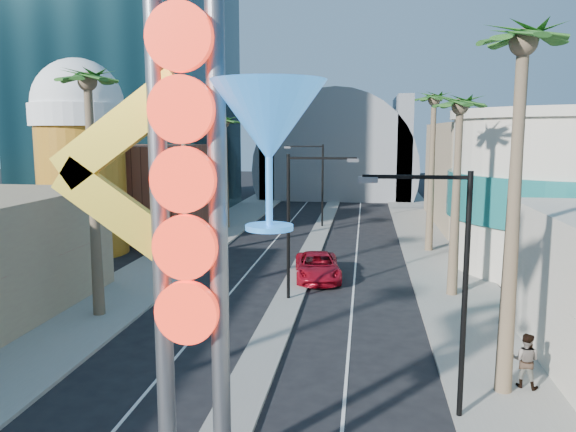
# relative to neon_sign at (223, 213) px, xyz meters

# --- Properties ---
(sidewalk_west) EXTENTS (5.00, 100.00, 0.15)m
(sidewalk_west) POSITION_rel_neon_sign_xyz_m (-10.32, 32.04, -7.23)
(sidewalk_west) COLOR gray
(sidewalk_west) RESTS_ON ground
(sidewalk_east) EXTENTS (5.00, 100.00, 0.15)m
(sidewalk_east) POSITION_rel_neon_sign_xyz_m (8.68, 32.04, -7.23)
(sidewalk_east) COLOR gray
(sidewalk_east) RESTS_ON ground
(median) EXTENTS (1.60, 84.00, 0.15)m
(median) POSITION_rel_neon_sign_xyz_m (-0.82, 35.04, -7.23)
(median) COLOR gray
(median) RESTS_ON ground
(brick_filler_west) EXTENTS (10.00, 10.00, 8.00)m
(brick_filler_west) POSITION_rel_neon_sign_xyz_m (-16.82, 35.04, -3.31)
(brick_filler_west) COLOR brown
(brick_filler_west) RESTS_ON ground
(filler_east) EXTENTS (10.00, 20.00, 10.00)m
(filler_east) POSITION_rel_neon_sign_xyz_m (15.18, 45.04, -2.31)
(filler_east) COLOR #977D61
(filler_east) RESTS_ON ground
(beer_mug) EXTENTS (7.00, 7.00, 14.50)m
(beer_mug) POSITION_rel_neon_sign_xyz_m (-17.82, 27.04, 0.54)
(beer_mug) COLOR #B96C18
(beer_mug) RESTS_ON ground
(turquoise_building) EXTENTS (16.60, 16.60, 10.60)m
(turquoise_building) POSITION_rel_neon_sign_xyz_m (17.18, 27.04, -2.06)
(turquoise_building) COLOR beige
(turquoise_building) RESTS_ON ground
(canopy) EXTENTS (22.00, 16.00, 22.00)m
(canopy) POSITION_rel_neon_sign_xyz_m (-0.82, 69.04, -3.00)
(canopy) COLOR slate
(canopy) RESTS_ON ground
(neon_sign) EXTENTS (6.53, 2.60, 12.55)m
(neon_sign) POSITION_rel_neon_sign_xyz_m (0.00, 0.00, 0.00)
(neon_sign) COLOR gray
(neon_sign) RESTS_ON ground
(streetlight_0) EXTENTS (3.79, 0.25, 8.00)m
(streetlight_0) POSITION_rel_neon_sign_xyz_m (-0.27, 17.04, -2.43)
(streetlight_0) COLOR black
(streetlight_0) RESTS_ON ground
(streetlight_1) EXTENTS (3.79, 0.25, 8.00)m
(streetlight_1) POSITION_rel_neon_sign_xyz_m (-1.36, 41.04, -2.43)
(streetlight_1) COLOR black
(streetlight_1) RESTS_ON ground
(streetlight_2) EXTENTS (3.45, 0.25, 8.00)m
(streetlight_2) POSITION_rel_neon_sign_xyz_m (5.91, 5.04, -2.47)
(streetlight_2) COLOR black
(streetlight_2) RESTS_ON ground
(palm_1) EXTENTS (2.40, 2.40, 12.70)m
(palm_1) POSITION_rel_neon_sign_xyz_m (-9.82, 13.04, 3.52)
(palm_1) COLOR brown
(palm_1) RESTS_ON ground
(palm_2) EXTENTS (2.40, 2.40, 11.20)m
(palm_2) POSITION_rel_neon_sign_xyz_m (-9.82, 27.04, 2.17)
(palm_2) COLOR brown
(palm_2) RESTS_ON ground
(palm_3) EXTENTS (2.40, 2.40, 11.20)m
(palm_3) POSITION_rel_neon_sign_xyz_m (-9.82, 39.04, 2.17)
(palm_3) COLOR brown
(palm_3) RESTS_ON ground
(palm_5) EXTENTS (2.40, 2.40, 13.20)m
(palm_5) POSITION_rel_neon_sign_xyz_m (8.18, 7.04, 3.96)
(palm_5) COLOR brown
(palm_5) RESTS_ON ground
(palm_6) EXTENTS (2.40, 2.40, 11.70)m
(palm_6) POSITION_rel_neon_sign_xyz_m (8.18, 19.04, 2.62)
(palm_6) COLOR brown
(palm_6) RESTS_ON ground
(palm_7) EXTENTS (2.40, 2.40, 12.70)m
(palm_7) POSITION_rel_neon_sign_xyz_m (8.18, 31.04, 3.52)
(palm_7) COLOR brown
(palm_7) RESTS_ON ground
(red_pickup) EXTENTS (3.46, 6.16, 1.62)m
(red_pickup) POSITION_rel_neon_sign_xyz_m (0.38, 21.77, -6.49)
(red_pickup) COLOR #AA0D1E
(red_pickup) RESTS_ON ground
(pedestrian_b) EXTENTS (1.18, 1.06, 1.98)m
(pedestrian_b) POSITION_rel_neon_sign_xyz_m (9.01, 7.47, -6.17)
(pedestrian_b) COLOR gray
(pedestrian_b) RESTS_ON sidewalk_east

